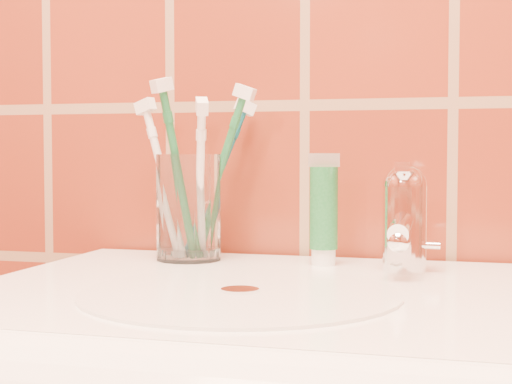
% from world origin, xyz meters
% --- Properties ---
extents(glass_tumbler, '(0.10, 0.10, 0.13)m').
position_xyz_m(glass_tumbler, '(-0.13, 1.12, 0.91)').
color(glass_tumbler, white).
rests_on(glass_tumbler, pedestal_sink).
extents(toothpaste_tube, '(0.04, 0.03, 0.13)m').
position_xyz_m(toothpaste_tube, '(0.04, 1.12, 0.91)').
color(toothpaste_tube, white).
rests_on(toothpaste_tube, pedestal_sink).
extents(faucet, '(0.05, 0.11, 0.12)m').
position_xyz_m(faucet, '(0.14, 1.09, 0.91)').
color(faucet, white).
rests_on(faucet, pedestal_sink).
extents(toothbrush_0, '(0.17, 0.16, 0.22)m').
position_xyz_m(toothbrush_0, '(-0.10, 1.15, 0.95)').
color(toothbrush_0, '#0B5461').
rests_on(toothbrush_0, glass_tumbler).
extents(toothbrush_1, '(0.11, 0.16, 0.22)m').
position_xyz_m(toothbrush_1, '(-0.10, 1.09, 0.95)').
color(toothbrush_1, white).
rests_on(toothbrush_1, glass_tumbler).
extents(toothbrush_2, '(0.10, 0.12, 0.23)m').
position_xyz_m(toothbrush_2, '(-0.13, 1.09, 0.96)').
color(toothbrush_2, '#1B6838').
rests_on(toothbrush_2, glass_tumbler).
extents(toothbrush_3, '(0.12, 0.11, 0.21)m').
position_xyz_m(toothbrush_3, '(-0.16, 1.12, 0.95)').
color(toothbrush_3, white).
rests_on(toothbrush_3, glass_tumbler).
extents(toothbrush_4, '(0.11, 0.10, 0.22)m').
position_xyz_m(toothbrush_4, '(-0.09, 1.12, 0.95)').
color(toothbrush_4, '#1D6F3C').
rests_on(toothbrush_4, glass_tumbler).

